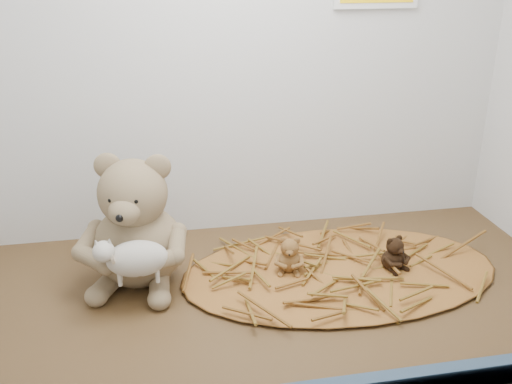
{
  "coord_description": "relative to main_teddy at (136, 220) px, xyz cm",
  "views": [
    {
      "loc": [
        -17.79,
        -88.78,
        58.88
      ],
      "look_at": [
        -0.5,
        2.95,
        19.79
      ],
      "focal_mm": 40.0,
      "sensor_mm": 36.0,
      "label": 1
    }
  ],
  "objects": [
    {
      "name": "alcove_shell",
      "position": [
        22.01,
        -0.82,
        32.06
      ],
      "size": [
        120.4,
        60.2,
        90.4
      ],
      "color": "#3D2B15",
      "rests_on": "ground"
    },
    {
      "name": "straw_bed",
      "position": [
        39.03,
        -4.99,
        -12.32
      ],
      "size": [
        63.7,
        36.98,
        1.23
      ],
      "primitive_type": "ellipsoid",
      "color": "brown",
      "rests_on": "shelf_floor"
    },
    {
      "name": "main_teddy",
      "position": [
        0.0,
        0.0,
        0.0
      ],
      "size": [
        26.01,
        26.82,
        25.87
      ],
      "primitive_type": null,
      "rotation": [
        0.0,
        0.0,
        -0.27
      ],
      "color": "#93795A",
      "rests_on": "shelf_floor"
    },
    {
      "name": "toy_lamb",
      "position": [
        0.0,
        -9.27,
        -3.07
      ],
      "size": [
        14.06,
        8.58,
        9.09
      ],
      "primitive_type": null,
      "color": "beige",
      "rests_on": "main_teddy"
    },
    {
      "name": "mini_teddy_tan",
      "position": [
        28.84,
        -3.49,
        -8.05
      ],
      "size": [
        7.3,
        7.53,
        7.31
      ],
      "primitive_type": null,
      "rotation": [
        0.0,
        0.0,
        -0.26
      ],
      "color": "brown",
      "rests_on": "straw_bed"
    },
    {
      "name": "mini_teddy_brown",
      "position": [
        49.23,
        -6.49,
        -8.18
      ],
      "size": [
        7.54,
        7.71,
        7.04
      ],
      "primitive_type": null,
      "rotation": [
        0.0,
        0.0,
        0.39
      ],
      "color": "black",
      "rests_on": "straw_bed"
    }
  ]
}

